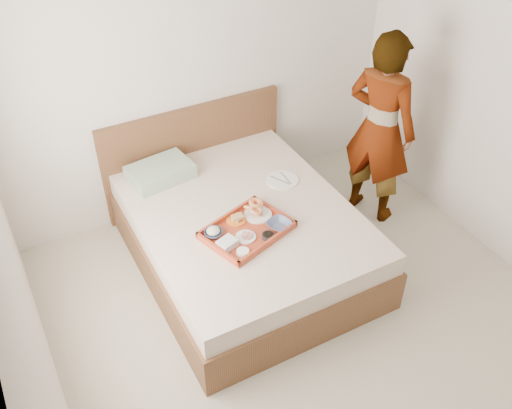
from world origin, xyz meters
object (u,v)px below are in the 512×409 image
object	(u,v)px
tray	(247,230)
dinner_plate	(282,180)
bed	(244,237)
person	(380,129)

from	to	relation	value
tray	dinner_plate	bearing A→B (deg)	20.50
bed	tray	bearing A→B (deg)	-111.98
bed	dinner_plate	world-z (taller)	dinner_plate
tray	dinner_plate	world-z (taller)	tray
dinner_plate	bed	bearing A→B (deg)	-155.75
bed	tray	distance (m)	0.38
bed	dinner_plate	bearing A→B (deg)	24.25
person	bed	bearing A→B (deg)	70.91
dinner_plate	tray	bearing A→B (deg)	-141.83
dinner_plate	person	distance (m)	0.91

